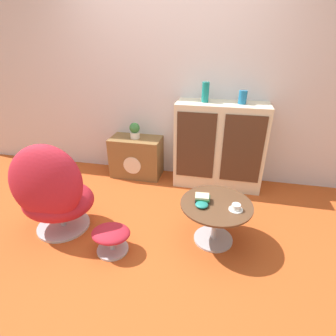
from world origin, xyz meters
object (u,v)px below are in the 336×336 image
(egg_chair, at_px, (52,193))
(ottoman, at_px, (111,236))
(tv_console, at_px, (137,157))
(potted_plant, at_px, (135,130))
(vase_inner_left, at_px, (243,97))
(coffee_table, at_px, (215,214))
(bowl, at_px, (202,205))
(sideboard, at_px, (219,146))
(book_stack, at_px, (202,198))
(teacup, at_px, (236,208))
(vase_leftmost, at_px, (205,92))

(egg_chair, distance_m, ottoman, 0.69)
(ottoman, bearing_deg, tv_console, 99.77)
(potted_plant, bearing_deg, vase_inner_left, -0.67)
(coffee_table, bearing_deg, bowl, -149.29)
(sideboard, height_order, book_stack, sideboard)
(teacup, bearing_deg, book_stack, 166.32)
(tv_console, relative_size, teacup, 5.57)
(vase_inner_left, distance_m, potted_plant, 1.39)
(coffee_table, height_order, teacup, teacup)
(coffee_table, xyz_separation_m, vase_inner_left, (0.17, 1.11, 0.84))
(potted_plant, bearing_deg, teacup, -42.27)
(teacup, bearing_deg, tv_console, 137.66)
(potted_plant, bearing_deg, book_stack, -47.80)
(vase_inner_left, relative_size, book_stack, 1.10)
(vase_inner_left, relative_size, teacup, 1.22)
(coffee_table, relative_size, book_stack, 4.76)
(coffee_table, bearing_deg, teacup, -20.36)
(potted_plant, height_order, teacup, potted_plant)
(egg_chair, xyz_separation_m, vase_inner_left, (1.67, 1.30, 0.69))
(egg_chair, height_order, teacup, egg_chair)
(coffee_table, distance_m, vase_leftmost, 1.43)
(sideboard, xyz_separation_m, egg_chair, (-1.46, -1.30, -0.09))
(egg_chair, bearing_deg, vase_leftmost, 46.15)
(sideboard, relative_size, teacup, 8.87)
(tv_console, bearing_deg, book_stack, -47.90)
(egg_chair, xyz_separation_m, book_stack, (1.37, 0.21, -0.00))
(tv_console, distance_m, egg_chair, 1.38)
(egg_chair, relative_size, coffee_table, 1.48)
(vase_leftmost, xyz_separation_m, potted_plant, (-0.89, 0.02, -0.53))
(vase_leftmost, relative_size, teacup, 1.87)
(egg_chair, height_order, book_stack, egg_chair)
(sideboard, distance_m, egg_chair, 1.95)
(bowl, bearing_deg, coffee_table, 30.71)
(tv_console, xyz_separation_m, egg_chair, (-0.37, -1.31, 0.17))
(ottoman, bearing_deg, bowl, 19.34)
(egg_chair, relative_size, ottoman, 2.75)
(sideboard, relative_size, bowl, 9.46)
(egg_chair, bearing_deg, ottoman, -13.12)
(sideboard, distance_m, ottoman, 1.71)
(coffee_table, height_order, potted_plant, potted_plant)
(egg_chair, height_order, potted_plant, egg_chair)
(vase_leftmost, distance_m, vase_inner_left, 0.42)
(tv_console, distance_m, vase_leftmost, 1.26)
(sideboard, distance_m, tv_console, 1.12)
(tv_console, xyz_separation_m, ottoman, (0.25, -1.46, -0.11))
(ottoman, height_order, book_stack, book_stack)
(sideboard, bearing_deg, vase_leftmost, 178.94)
(teacup, height_order, book_stack, book_stack)
(potted_plant, bearing_deg, sideboard, -1.00)
(coffee_table, bearing_deg, ottoman, -158.93)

